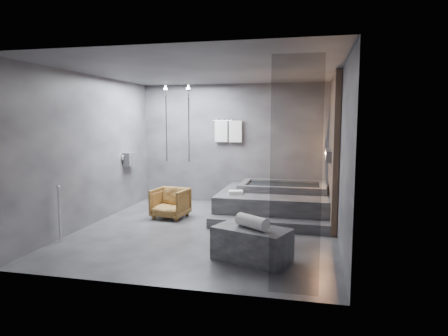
# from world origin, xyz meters

# --- Properties ---
(room) EXTENTS (5.00, 5.04, 2.82)m
(room) POSITION_xyz_m (0.40, 0.24, 1.73)
(room) COLOR #2B2B2E
(room) RESTS_ON ground
(tub_deck) EXTENTS (2.20, 2.00, 0.50)m
(tub_deck) POSITION_xyz_m (1.05, 1.45, 0.25)
(tub_deck) COLOR #303033
(tub_deck) RESTS_ON ground
(tub_step) EXTENTS (2.20, 0.36, 0.18)m
(tub_step) POSITION_xyz_m (1.05, 0.27, 0.09)
(tub_step) COLOR #303033
(tub_step) RESTS_ON ground
(concrete_bench) EXTENTS (1.18, 0.90, 0.47)m
(concrete_bench) POSITION_xyz_m (1.01, -1.35, 0.23)
(concrete_bench) COLOR #363638
(concrete_bench) RESTS_ON ground
(driftwood_chair) EXTENTS (0.72, 0.74, 0.60)m
(driftwood_chair) POSITION_xyz_m (-0.98, 0.72, 0.30)
(driftwood_chair) COLOR #4C3013
(driftwood_chair) RESTS_ON ground
(rolled_towel) EXTENTS (0.52, 0.44, 0.18)m
(rolled_towel) POSITION_xyz_m (1.02, -1.38, 0.56)
(rolled_towel) COLOR white
(rolled_towel) RESTS_ON concrete_bench
(deck_towel) EXTENTS (0.32, 0.26, 0.07)m
(deck_towel) POSITION_xyz_m (0.33, 0.92, 0.54)
(deck_towel) COLOR white
(deck_towel) RESTS_ON tub_deck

